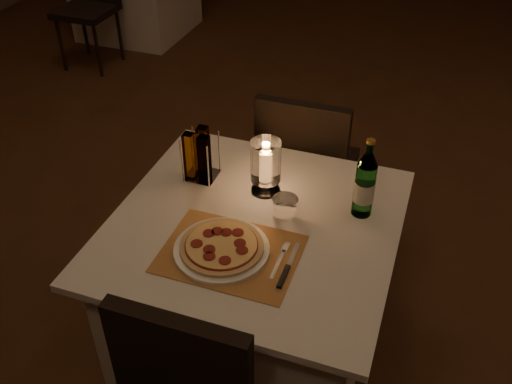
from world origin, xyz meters
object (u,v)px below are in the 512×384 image
(chair_far, at_px, (305,161))
(hurricane_candle, at_px, (266,163))
(plate, at_px, (222,249))
(water_bottle, at_px, (365,185))
(main_table, at_px, (254,293))
(pizza, at_px, (222,246))
(tumbler, at_px, (285,209))

(chair_far, height_order, hurricane_candle, hurricane_candle)
(plate, height_order, water_bottle, water_bottle)
(main_table, relative_size, pizza, 3.57)
(main_table, distance_m, pizza, 0.44)
(tumbler, bearing_deg, main_table, -151.76)
(hurricane_candle, bearing_deg, chair_far, 87.64)
(plate, height_order, tumbler, tumbler)
(tumbler, xyz_separation_m, hurricane_candle, (-0.12, 0.14, 0.08))
(main_table, height_order, chair_far, chair_far)
(chair_far, relative_size, plate, 2.81)
(plate, bearing_deg, pizza, 150.96)
(water_bottle, bearing_deg, pizza, -137.90)
(water_bottle, height_order, hurricane_candle, water_bottle)
(water_bottle, relative_size, hurricane_candle, 1.42)
(plate, bearing_deg, hurricane_candle, 85.60)
(main_table, bearing_deg, chair_far, 90.00)
(plate, xyz_separation_m, hurricane_candle, (0.03, 0.37, 0.12))
(main_table, bearing_deg, water_bottle, 27.25)
(tumbler, bearing_deg, chair_far, 98.33)
(chair_far, bearing_deg, water_bottle, -57.08)
(chair_far, relative_size, water_bottle, 2.91)
(plate, xyz_separation_m, water_bottle, (0.40, 0.36, 0.11))
(main_table, height_order, plate, plate)
(pizza, distance_m, hurricane_candle, 0.38)
(main_table, distance_m, hurricane_candle, 0.53)
(tumbler, distance_m, water_bottle, 0.29)
(main_table, relative_size, hurricane_candle, 4.60)
(tumbler, relative_size, water_bottle, 0.30)
(main_table, height_order, pizza, pizza)
(chair_far, relative_size, tumbler, 9.87)
(pizza, xyz_separation_m, hurricane_candle, (0.03, 0.37, 0.10))
(pizza, xyz_separation_m, water_bottle, (0.40, 0.36, 0.10))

